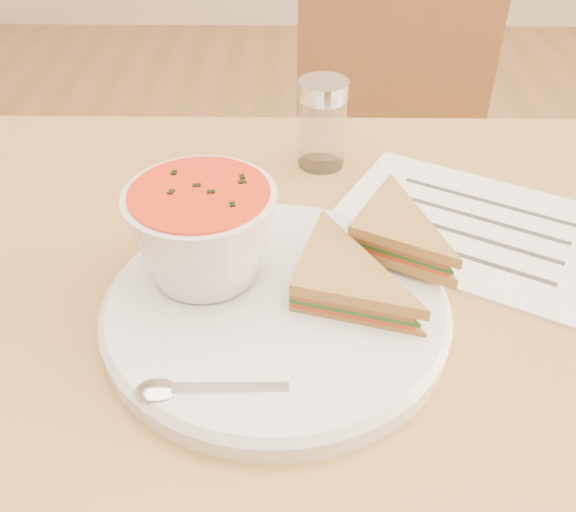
# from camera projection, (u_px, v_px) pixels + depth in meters

# --- Properties ---
(chair_far) EXTENTS (0.45, 0.45, 0.87)m
(chair_far) POSITION_uv_depth(u_px,v_px,m) (377.00, 205.00, 1.26)
(chair_far) COLOR brown
(chair_far) RESTS_ON floor
(plate) EXTENTS (0.31, 0.31, 0.02)m
(plate) POSITION_uv_depth(u_px,v_px,m) (276.00, 309.00, 0.54)
(plate) COLOR white
(plate) RESTS_ON dining_table
(soup_bowl) EXTENTS (0.15, 0.15, 0.09)m
(soup_bowl) POSITION_uv_depth(u_px,v_px,m) (203.00, 237.00, 0.54)
(soup_bowl) COLOR white
(soup_bowl) RESTS_ON plate
(sandwich_half_a) EXTENTS (0.14, 0.14, 0.03)m
(sandwich_half_a) POSITION_uv_depth(u_px,v_px,m) (289.00, 301.00, 0.52)
(sandwich_half_a) COLOR gold
(sandwich_half_a) RESTS_ON plate
(sandwich_half_b) EXTENTS (0.14, 0.14, 0.03)m
(sandwich_half_b) POSITION_uv_depth(u_px,v_px,m) (347.00, 241.00, 0.56)
(sandwich_half_b) COLOR gold
(sandwich_half_b) RESTS_ON plate
(spoon) EXTENTS (0.16, 0.04, 0.01)m
(spoon) POSITION_uv_depth(u_px,v_px,m) (224.00, 389.00, 0.46)
(spoon) COLOR silver
(spoon) RESTS_ON plate
(paper_menu) EXTENTS (0.34, 0.31, 0.00)m
(paper_menu) POSITION_uv_depth(u_px,v_px,m) (473.00, 228.00, 0.65)
(paper_menu) COLOR white
(paper_menu) RESTS_ON dining_table
(condiment_shaker) EXTENTS (0.07, 0.07, 0.10)m
(condiment_shaker) POSITION_uv_depth(u_px,v_px,m) (322.00, 124.00, 0.72)
(condiment_shaker) COLOR silver
(condiment_shaker) RESTS_ON dining_table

